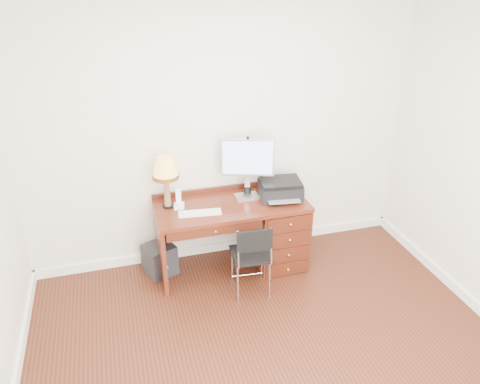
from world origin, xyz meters
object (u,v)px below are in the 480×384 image
object	(u,v)px
monitor	(247,161)
equipment_box	(160,259)
desk	(262,228)
phone	(179,202)
printer	(280,189)
chair	(253,252)
leg_lamp	(165,171)

from	to	relation	value
monitor	equipment_box	bearing A→B (deg)	-160.95
desk	monitor	xyz separation A→B (m)	(-0.13, 0.12, 0.72)
phone	equipment_box	world-z (taller)	phone
printer	chair	world-z (taller)	printer
leg_lamp	chair	size ratio (longest dim) A/B	0.68
desk	leg_lamp	bearing A→B (deg)	173.46
monitor	equipment_box	distance (m)	1.35
leg_lamp	chair	world-z (taller)	leg_lamp
chair	printer	bearing A→B (deg)	52.61
printer	leg_lamp	distance (m)	1.17
phone	equipment_box	distance (m)	0.69
chair	equipment_box	distance (m)	1.04
phone	leg_lamp	bearing A→B (deg)	162.93
desk	phone	distance (m)	0.93
leg_lamp	phone	bearing A→B (deg)	-27.95
chair	desk	bearing A→B (deg)	67.58
printer	chair	xyz separation A→B (m)	(-0.44, -0.48, -0.38)
desk	phone	xyz separation A→B (m)	(-0.83, 0.05, 0.40)
phone	monitor	bearing A→B (deg)	16.66
leg_lamp	equipment_box	distance (m)	0.98
monitor	phone	size ratio (longest dim) A/B	2.95
desk	equipment_box	bearing A→B (deg)	174.84
monitor	equipment_box	size ratio (longest dim) A/B	1.89
printer	leg_lamp	world-z (taller)	leg_lamp
desk	monitor	bearing A→B (deg)	135.86
leg_lamp	phone	size ratio (longest dim) A/B	2.51
chair	monitor	bearing A→B (deg)	83.95
desk	printer	world-z (taller)	printer
monitor	phone	world-z (taller)	monitor
desk	chair	bearing A→B (deg)	-117.55
leg_lamp	equipment_box	world-z (taller)	leg_lamp
desk	leg_lamp	distance (m)	1.19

